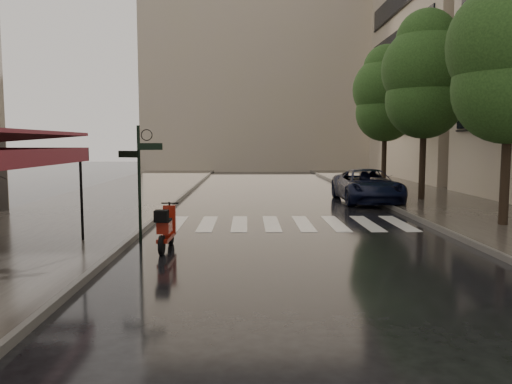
{
  "coord_description": "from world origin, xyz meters",
  "views": [
    {
      "loc": [
        1.65,
        -10.17,
        2.65
      ],
      "look_at": [
        1.87,
        2.44,
        1.4
      ],
      "focal_mm": 35.0,
      "sensor_mm": 36.0,
      "label": 1
    }
  ],
  "objects": [
    {
      "name": "scooter",
      "position": [
        -0.36,
        2.03,
        0.52
      ],
      "size": [
        0.45,
        1.69,
        1.11
      ],
      "rotation": [
        0.0,
        0.0,
        -0.02
      ],
      "color": "black",
      "rests_on": "ground"
    },
    {
      "name": "tree_far",
      "position": [
        9.7,
        19.0,
        5.46
      ],
      "size": [
        3.8,
        3.8,
        8.16
      ],
      "color": "black",
      "rests_on": "sidewalk_far"
    },
    {
      "name": "parked_car",
      "position": [
        7.0,
        11.86,
        0.73
      ],
      "size": [
        2.44,
        5.29,
        1.47
      ],
      "primitive_type": "imported",
      "rotation": [
        0.0,
        0.0,
        -0.0
      ],
      "color": "black",
      "rests_on": "ground"
    },
    {
      "name": "signpost",
      "position": [
        -1.19,
        3.0,
        1.83
      ],
      "size": [
        1.17,
        0.29,
        3.1
      ],
      "color": "black",
      "rests_on": "ground"
    },
    {
      "name": "curb_far",
      "position": [
        7.45,
        12.0,
        0.07
      ],
      "size": [
        0.12,
        60.0,
        0.16
      ],
      "primitive_type": "cube",
      "color": "#595651",
      "rests_on": "ground"
    },
    {
      "name": "tree_mid",
      "position": [
        9.5,
        12.0,
        5.59
      ],
      "size": [
        3.8,
        3.8,
        8.34
      ],
      "color": "black",
      "rests_on": "sidewalk_far"
    },
    {
      "name": "tree_near",
      "position": [
        9.6,
        5.0,
        5.32
      ],
      "size": [
        3.8,
        3.8,
        7.99
      ],
      "color": "black",
      "rests_on": "sidewalk_far"
    },
    {
      "name": "sidewalk_far",
      "position": [
        10.25,
        12.0,
        0.06
      ],
      "size": [
        5.5,
        60.0,
        0.12
      ],
      "primitive_type": "cube",
      "color": "#38332D",
      "rests_on": "ground"
    },
    {
      "name": "haussmann_far",
      "position": [
        16.5,
        26.0,
        9.25
      ],
      "size": [
        8.0,
        16.0,
        18.5
      ],
      "primitive_type": "cube",
      "color": "tan",
      "rests_on": "ground"
    },
    {
      "name": "crosswalk",
      "position": [
        2.98,
        6.0,
        0.01
      ],
      "size": [
        7.85,
        3.2,
        0.01
      ],
      "color": "silver",
      "rests_on": "ground"
    },
    {
      "name": "curb_near",
      "position": [
        -1.45,
        12.0,
        0.07
      ],
      "size": [
        0.12,
        60.0,
        0.16
      ],
      "primitive_type": "cube",
      "color": "#595651",
      "rests_on": "ground"
    },
    {
      "name": "sidewalk_near",
      "position": [
        -4.5,
        12.0,
        0.06
      ],
      "size": [
        6.0,
        60.0,
        0.12
      ],
      "primitive_type": "cube",
      "color": "#38332D",
      "rests_on": "ground"
    },
    {
      "name": "backdrop_building",
      "position": [
        3.0,
        38.0,
        10.0
      ],
      "size": [
        22.0,
        6.0,
        20.0
      ],
      "primitive_type": "cube",
      "color": "tan",
      "rests_on": "ground"
    },
    {
      "name": "ground",
      "position": [
        0.0,
        0.0,
        0.0
      ],
      "size": [
        120.0,
        120.0,
        0.0
      ],
      "primitive_type": "plane",
      "color": "black",
      "rests_on": "ground"
    }
  ]
}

